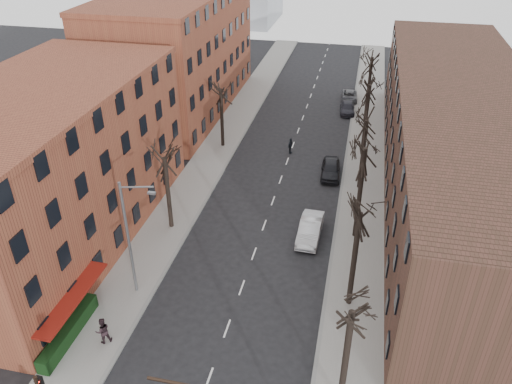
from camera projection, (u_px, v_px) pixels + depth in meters
The scene contains 21 objects.
sidewalk_left at pixel (222, 141), 56.49m from camera, with size 4.00×90.00×0.15m, color gray.
sidewalk_right at pixel (365, 155), 53.53m from camera, with size 4.00×90.00×0.15m, color gray.
building_left_near at pixel (48, 172), 38.20m from camera, with size 12.00×26.00×12.00m, color brown.
building_left_far at pixel (178, 54), 61.88m from camera, with size 12.00×28.00×14.00m, color brown.
building_right at pixel (459, 140), 45.33m from camera, with size 12.00×50.00×10.00m, color #4C2D23.
awning_left at pixel (80, 328), 32.59m from camera, with size 1.20×7.00×0.15m, color maroon.
hedge at pixel (69, 332), 31.43m from camera, with size 0.80×6.00×1.00m, color black.
tree_right_b at pixel (348, 304), 34.45m from camera, with size 5.20×5.20×10.80m, color black, non-canonical shape.
tree_right_c at pixel (354, 237), 41.13m from camera, with size 5.20×5.20×11.60m, color black, non-canonical shape.
tree_right_d at pixel (359, 188), 47.81m from camera, with size 5.20×5.20×10.00m, color black, non-canonical shape.
tree_right_e at pixel (362, 152), 54.48m from camera, with size 5.20×5.20×10.80m, color black, non-canonical shape.
tree_right_f at pixel (364, 123), 61.16m from camera, with size 5.20×5.20×11.60m, color black, non-canonical shape.
tree_left_a at pixel (172, 227), 42.27m from camera, with size 5.20×5.20×9.50m, color black, non-canonical shape.
tree_left_b at pixel (223, 146), 55.62m from camera, with size 5.20×5.20×9.50m, color black, non-canonical shape.
streetlight at pixel (130, 235), 32.89m from camera, with size 2.45×0.22×9.03m.
silver_sedan at pixel (310, 229), 40.65m from camera, with size 1.71×4.90×1.61m, color silver.
parked_car_near at pixel (331, 169), 49.49m from camera, with size 1.84×4.57×1.56m, color black.
parked_car_mid at pixel (347, 108), 63.67m from camera, with size 1.78×4.38×1.27m, color #21212A.
parked_car_far at pixel (349, 96), 67.32m from camera, with size 2.03×4.41×1.22m, color #56585D.
pedestrian_b at pixel (103, 331), 30.92m from camera, with size 0.92×0.71×1.88m, color black.
pedestrian_crossing at pixel (290, 146), 53.76m from camera, with size 1.02×0.42×1.74m, color black.
Camera 1 is at (6.86, -14.21, 24.50)m, focal length 35.00 mm.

